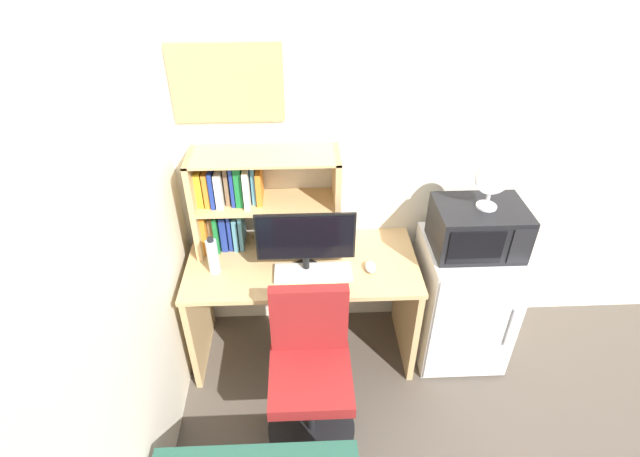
# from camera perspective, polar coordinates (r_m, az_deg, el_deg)

# --- Properties ---
(wall_back) EXTENTS (6.40, 0.04, 2.60)m
(wall_back) POSITION_cam_1_polar(r_m,az_deg,el_deg) (3.02, 23.27, 9.49)
(wall_back) COLOR silver
(wall_back) RESTS_ON ground_plane
(wall_left) EXTENTS (0.04, 4.40, 2.60)m
(wall_left) POSITION_cam_1_polar(r_m,az_deg,el_deg) (1.62, -30.01, -17.28)
(wall_left) COLOR silver
(wall_left) RESTS_ON ground_plane
(desk) EXTENTS (1.32, 0.62, 0.73)m
(desk) POSITION_cam_1_polar(r_m,az_deg,el_deg) (2.89, -2.02, -7.28)
(desk) COLOR tan
(desk) RESTS_ON ground_plane
(hutch_bookshelf) EXTENTS (0.81, 0.28, 0.60)m
(hutch_bookshelf) POSITION_cam_1_polar(r_m,az_deg,el_deg) (2.74, -8.86, 3.61)
(hutch_bookshelf) COLOR tan
(hutch_bookshelf) RESTS_ON desk
(monitor) EXTENTS (0.53, 0.16, 0.37)m
(monitor) POSITION_cam_1_polar(r_m,az_deg,el_deg) (2.57, -1.72, -1.34)
(monitor) COLOR black
(monitor) RESTS_ON desk
(keyboard) EXTENTS (0.43, 0.15, 0.02)m
(keyboard) POSITION_cam_1_polar(r_m,az_deg,el_deg) (2.66, -0.81, -5.24)
(keyboard) COLOR silver
(keyboard) RESTS_ON desk
(computer_mouse) EXTENTS (0.06, 0.10, 0.04)m
(computer_mouse) POSITION_cam_1_polar(r_m,az_deg,el_deg) (2.70, 5.99, -4.53)
(computer_mouse) COLOR silver
(computer_mouse) RESTS_ON desk
(water_bottle) EXTENTS (0.06, 0.06, 0.23)m
(water_bottle) POSITION_cam_1_polar(r_m,az_deg,el_deg) (2.68, -12.57, -3.21)
(water_bottle) COLOR silver
(water_bottle) RESTS_ON desk
(mini_fridge) EXTENTS (0.52, 0.56, 0.81)m
(mini_fridge) POSITION_cam_1_polar(r_m,az_deg,el_deg) (3.12, 16.43, -8.09)
(mini_fridge) COLOR white
(mini_fridge) RESTS_ON ground_plane
(microwave) EXTENTS (0.49, 0.36, 0.27)m
(microwave) POSITION_cam_1_polar(r_m,az_deg,el_deg) (2.80, 18.20, 0.06)
(microwave) COLOR black
(microwave) RESTS_ON mini_fridge
(desk_fan) EXTENTS (0.19, 0.11, 0.28)m
(desk_fan) POSITION_cam_1_polar(r_m,az_deg,el_deg) (2.65, 19.78, 5.25)
(desk_fan) COLOR silver
(desk_fan) RESTS_ON microwave
(desk_chair) EXTENTS (0.48, 0.48, 0.89)m
(desk_chair) POSITION_cam_1_polar(r_m,az_deg,el_deg) (2.62, -1.15, -17.18)
(desk_chair) COLOR black
(desk_chair) RESTS_ON ground_plane
(wall_corkboard) EXTENTS (0.57, 0.02, 0.40)m
(wall_corkboard) POSITION_cam_1_polar(r_m,az_deg,el_deg) (2.59, -10.93, 16.52)
(wall_corkboard) COLOR tan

